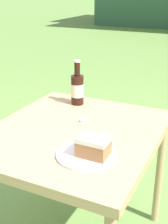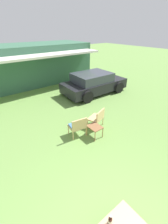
{
  "view_description": "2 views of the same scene",
  "coord_description": "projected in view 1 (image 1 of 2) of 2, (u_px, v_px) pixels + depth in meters",
  "views": [
    {
      "loc": [
        0.59,
        -1.12,
        1.29
      ],
      "look_at": [
        0.0,
        0.1,
        0.73
      ],
      "focal_mm": 50.0,
      "sensor_mm": 36.0,
      "label": 1
    },
    {
      "loc": [
        -1.27,
        -0.44,
        3.6
      ],
      "look_at": [
        1.66,
        3.31,
        0.9
      ],
      "focal_mm": 24.0,
      "sensor_mm": 36.0,
      "label": 2
    }
  ],
  "objects": [
    {
      "name": "cake_on_plate",
      "position": [
        90.0,
        150.0,
        1.17
      ],
      "size": [
        0.23,
        0.23,
        0.09
      ],
      "color": "white",
      "rests_on": "patio_table"
    },
    {
      "name": "fork",
      "position": [
        73.0,
        153.0,
        1.2
      ],
      "size": [
        0.18,
        0.04,
        0.01
      ],
      "color": "silver",
      "rests_on": "patio_table"
    },
    {
      "name": "loose_bottle_cap",
      "position": [
        82.0,
        121.0,
        1.48
      ],
      "size": [
        0.03,
        0.03,
        0.01
      ],
      "color": "silver",
      "rests_on": "patio_table"
    },
    {
      "name": "cola_bottle_near",
      "position": [
        77.0,
        89.0,
        1.68
      ],
      "size": [
        0.07,
        0.07,
        0.24
      ],
      "color": "black",
      "rests_on": "patio_table"
    },
    {
      "name": "patio_table",
      "position": [
        74.0,
        143.0,
        1.43
      ],
      "size": [
        0.73,
        0.84,
        0.68
      ],
      "color": "tan",
      "rests_on": "ground_plane"
    }
  ]
}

